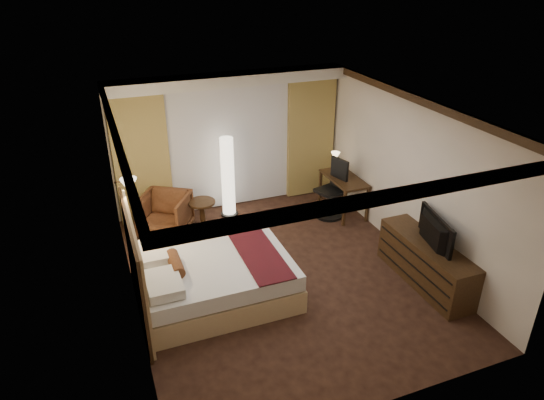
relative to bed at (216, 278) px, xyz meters
name	(u,v)px	position (x,y,z in m)	size (l,w,h in m)	color
floor	(281,274)	(1.10, 0.16, -0.32)	(4.50, 5.50, 0.01)	black
ceiling	(283,110)	(1.10, 0.16, 2.38)	(4.50, 5.50, 0.01)	white
back_wall	(229,141)	(1.10, 2.91, 1.03)	(4.50, 0.02, 2.70)	white
left_wall	(125,226)	(-1.15, 0.16, 1.03)	(0.02, 5.50, 2.70)	white
right_wall	(409,177)	(3.35, 0.16, 1.03)	(0.02, 5.50, 2.70)	white
crown_molding	(283,114)	(1.10, 0.16, 2.32)	(4.50, 5.50, 0.12)	black
soffit	(230,79)	(1.10, 2.66, 2.28)	(4.50, 0.50, 0.20)	white
curtain_sheer	(230,147)	(1.10, 2.83, 0.93)	(2.48, 0.04, 2.45)	silver
curtain_left_drape	(142,160)	(-0.60, 2.77, 0.93)	(1.00, 0.14, 2.45)	tan
curtain_right_drape	(310,138)	(2.80, 2.77, 0.93)	(1.00, 0.14, 2.45)	tan
wall_sconce	(129,186)	(-0.99, 0.85, 1.30)	(0.24, 0.24, 0.24)	white
bed	(216,278)	(0.00, 0.00, 0.00)	(2.18, 1.70, 0.64)	white
headboard	(136,269)	(-1.10, 0.00, 0.43)	(0.12, 2.00, 1.50)	tan
armchair	(165,212)	(-0.37, 2.15, 0.10)	(0.82, 0.77, 0.85)	#4A2A16
side_table	(203,215)	(0.31, 2.10, -0.04)	(0.50, 0.50, 0.55)	black
floor_lamp	(228,177)	(0.92, 2.43, 0.48)	(0.34, 0.34, 1.61)	white
desk	(343,195)	(3.05, 1.71, 0.06)	(0.55, 1.11, 0.75)	black
desk_lamp	(335,162)	(3.05, 2.12, 0.60)	(0.18, 0.18, 0.34)	#FFD899
office_chair	(330,189)	(2.73, 1.66, 0.26)	(0.56, 0.56, 1.16)	black
dresser	(426,263)	(3.10, -0.83, 0.04)	(0.50, 1.83, 0.71)	black
television	(430,227)	(3.07, -0.83, 0.68)	(0.99, 0.57, 0.13)	black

